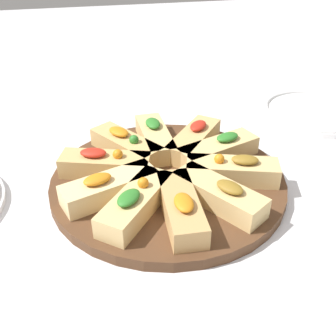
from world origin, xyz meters
TOP-DOWN VIEW (x-y plane):
  - ground_plane at (0.00, 0.00)m, footprint 3.00×3.00m
  - serving_board at (0.00, 0.00)m, footprint 0.36×0.36m
  - focaccia_slice_0 at (-0.01, -0.10)m, footprint 0.05×0.14m
  - focaccia_slice_1 at (0.05, -0.08)m, footprint 0.11×0.14m
  - focaccia_slice_2 at (0.09, -0.03)m, footprint 0.15×0.09m
  - focaccia_slice_3 at (0.09, 0.03)m, footprint 0.15×0.09m
  - focaccia_slice_4 at (0.06, 0.08)m, footprint 0.12×0.13m
  - focaccia_slice_5 at (-0.00, 0.10)m, footprint 0.05×0.14m
  - focaccia_slice_6 at (-0.05, 0.08)m, footprint 0.11×0.14m
  - focaccia_slice_7 at (-0.09, 0.03)m, footprint 0.15×0.09m
  - focaccia_slice_8 at (-0.09, -0.03)m, footprint 0.15×0.09m
  - focaccia_slice_9 at (-0.06, -0.08)m, footprint 0.12×0.14m
  - plate_right at (0.36, 0.18)m, footprint 0.22×0.22m

SIDE VIEW (x-z plane):
  - ground_plane at x=0.00m, z-range 0.00..0.00m
  - plate_right at x=0.36m, z-range 0.00..0.02m
  - serving_board at x=0.00m, z-range 0.00..0.02m
  - focaccia_slice_0 at x=-0.01m, z-range 0.01..0.05m
  - focaccia_slice_1 at x=0.05m, z-range 0.01..0.05m
  - focaccia_slice_3 at x=0.09m, z-range 0.01..0.05m
  - focaccia_slice_4 at x=0.06m, z-range 0.01..0.05m
  - focaccia_slice_5 at x=0.00m, z-range 0.01..0.05m
  - focaccia_slice_8 at x=-0.09m, z-range 0.01..0.05m
  - focaccia_slice_2 at x=0.09m, z-range 0.01..0.06m
  - focaccia_slice_6 at x=-0.05m, z-range 0.01..0.06m
  - focaccia_slice_7 at x=-0.09m, z-range 0.01..0.06m
  - focaccia_slice_9 at x=-0.06m, z-range 0.01..0.06m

